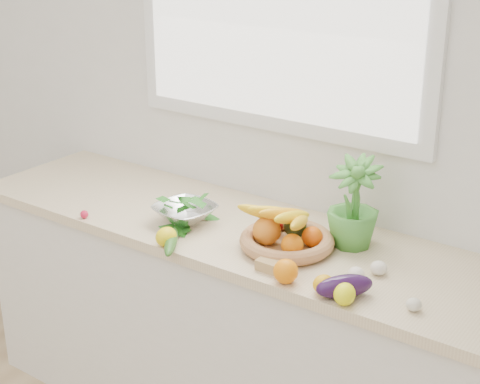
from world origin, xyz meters
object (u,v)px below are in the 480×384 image
Objects in this scene: apple at (271,225)px; fruit_basket at (286,235)px; potted_herb at (354,203)px; colander_with_spinach at (185,208)px; eggplant at (344,286)px; cucumber at (171,242)px.

apple is 0.11m from fruit_basket.
potted_herb is (0.27, 0.10, 0.12)m from apple.
apple is 0.34m from colander_with_spinach.
potted_herb reaches higher than apple.
eggplant is at bearing -65.86° from potted_herb.
cucumber is (-0.23, -0.28, -0.02)m from apple.
colander_with_spinach is at bearing 168.71° from eggplant.
eggplant is (0.43, -0.24, -0.01)m from apple.
apple is 0.26× the size of potted_herb.
colander_with_spinach is (-0.75, 0.15, 0.02)m from eggplant.
colander_with_spinach is (-0.33, -0.09, 0.02)m from apple.
apple reaches higher than eggplant.
potted_herb reaches higher than eggplant.
apple is at bearing -159.63° from potted_herb.
colander_with_spinach is at bearing -175.12° from fruit_basket.
potted_herb is (0.51, 0.38, 0.14)m from cucumber.
colander_with_spinach is (-0.60, -0.19, -0.10)m from potted_herb.
apple is 0.34× the size of colander_with_spinach.
eggplant is 0.43× the size of fruit_basket.
apple is at bearing 50.22° from cucumber.
colander_with_spinach reaches higher than eggplant.
eggplant is 0.77m from colander_with_spinach.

